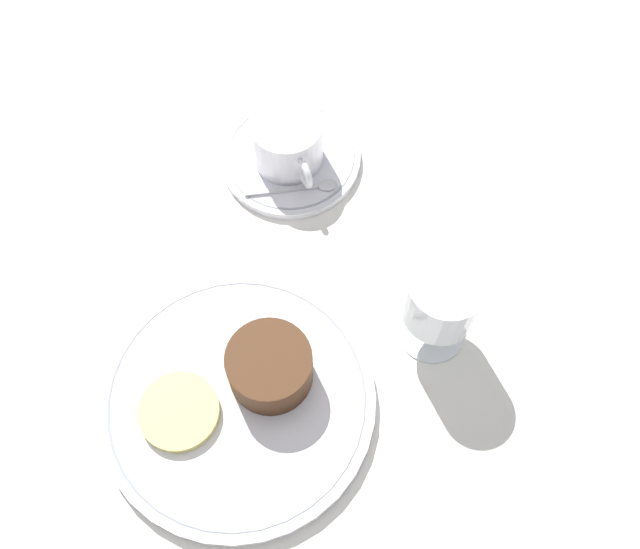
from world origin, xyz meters
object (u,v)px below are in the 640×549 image
dinner_plate (238,400)px  coffee_cup (287,140)px  wine_glass (442,301)px  dessert_cake (270,367)px

dinner_plate → coffee_cup: coffee_cup is taller
coffee_cup → wine_glass: bearing=11.9°
dessert_cake → coffee_cup: bearing=153.6°
wine_glass → coffee_cup: bearing=-168.1°
coffee_cup → wine_glass: 0.26m
wine_glass → dessert_cake: bearing=-96.3°
coffee_cup → dessert_cake: 0.26m
coffee_cup → dessert_cake: (0.23, -0.12, -0.00)m
dinner_plate → dessert_cake: bearing=103.1°
dinner_plate → dessert_cake: size_ratio=3.27×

